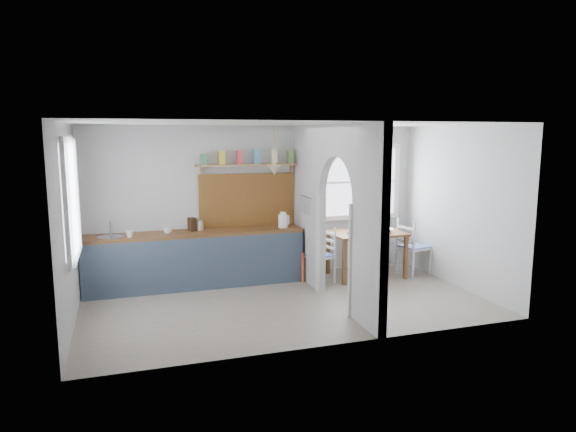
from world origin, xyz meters
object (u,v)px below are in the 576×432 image
object	(u,v)px
chair_left	(319,255)
vase	(364,224)
dining_table	(366,254)
chair_right	(414,246)
kettle	(283,220)

from	to	relation	value
chair_left	vase	bearing A→B (deg)	94.16
dining_table	chair_right	world-z (taller)	chair_right
dining_table	chair_left	bearing A→B (deg)	-173.62
chair_right	vase	size ratio (longest dim) A/B	5.08
chair_left	chair_right	world-z (taller)	chair_right
chair_right	kettle	distance (m)	2.41
chair_left	kettle	size ratio (longest dim) A/B	3.56
vase	kettle	bearing A→B (deg)	176.97
kettle	chair_left	bearing A→B (deg)	-43.55
chair_left	kettle	bearing A→B (deg)	-137.66
dining_table	kettle	xyz separation A→B (m)	(-1.43, 0.27, 0.64)
chair_right	kettle	bearing A→B (deg)	69.83
chair_left	kettle	distance (m)	0.84
dining_table	vase	size ratio (longest dim) A/B	6.47
dining_table	chair_right	xyz separation A→B (m)	(0.89, -0.09, 0.10)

